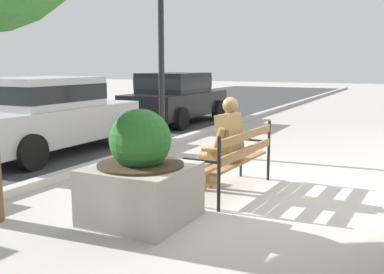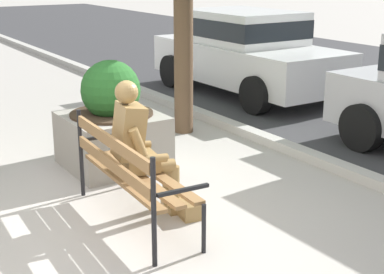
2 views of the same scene
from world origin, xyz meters
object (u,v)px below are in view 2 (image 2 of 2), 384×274
park_bench (128,169)px  parked_car_white (245,50)px  bronze_statue_seated (144,151)px  concrete_planter (112,125)px

park_bench → parked_car_white: bearing=132.3°
parked_car_white → bronze_statue_seated: bearing=-46.8°
concrete_planter → parked_car_white: bearing=122.5°
park_bench → parked_car_white: parked_car_white is taller
bronze_statue_seated → parked_car_white: size_ratio=0.33×
bronze_statue_seated → concrete_planter: bronze_statue_seated is taller
bronze_statue_seated → concrete_planter: (-1.52, 0.36, -0.14)m
bronze_statue_seated → parked_car_white: parked_car_white is taller
park_bench → bronze_statue_seated: (-0.06, 0.21, 0.12)m
parked_car_white → park_bench: bearing=-47.7°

